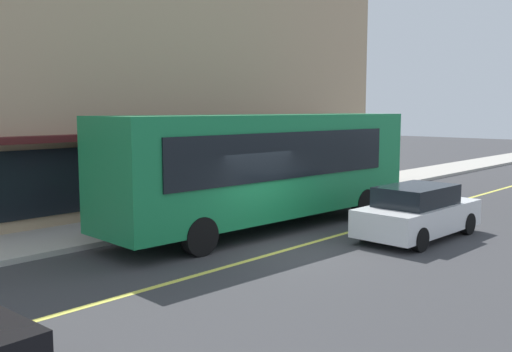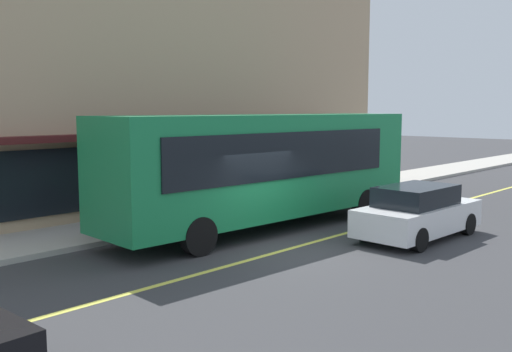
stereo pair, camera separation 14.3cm
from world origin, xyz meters
TOP-DOWN VIEW (x-y plane):
  - ground at (0.00, 0.00)m, footprint 120.00×120.00m
  - sidewalk at (0.00, 5.23)m, footprint 80.00×2.77m
  - lane_centre_stripe at (0.00, 0.00)m, footprint 36.00×0.16m
  - storefront_building at (2.18, 11.15)m, footprint 24.30×9.68m
  - bus at (1.68, 2.17)m, footprint 11.24×3.06m
  - car_white at (3.62, -1.85)m, footprint 4.35×1.96m
  - pedestrian_at_corner at (-2.62, 4.46)m, footprint 0.34×0.34m

SIDE VIEW (x-z plane):
  - ground at x=0.00m, z-range 0.00..0.00m
  - lane_centre_stripe at x=0.00m, z-range 0.00..0.01m
  - sidewalk at x=0.00m, z-range 0.00..0.15m
  - car_white at x=3.62m, z-range -0.02..1.50m
  - pedestrian_at_corner at x=-2.62m, z-range 0.34..2.16m
  - bus at x=1.68m, z-range 0.24..3.74m
  - storefront_building at x=2.18m, z-range -0.01..10.18m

